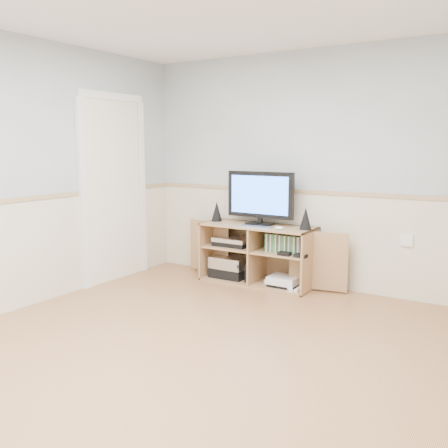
{
  "coord_description": "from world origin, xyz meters",
  "views": [
    {
      "loc": [
        2.02,
        -2.76,
        1.51
      ],
      "look_at": [
        -0.46,
        1.2,
        0.77
      ],
      "focal_mm": 40.0,
      "sensor_mm": 36.0,
      "label": 1
    }
  ],
  "objects_px": {
    "media_cabinet": "(260,253)",
    "game_consoles": "(283,281)",
    "monitor": "(260,196)",
    "keyboard": "(257,227)"
  },
  "relations": [
    {
      "from": "media_cabinet",
      "to": "game_consoles",
      "type": "xyz_separation_m",
      "value": [
        0.32,
        -0.07,
        -0.26
      ]
    },
    {
      "from": "keyboard",
      "to": "game_consoles",
      "type": "height_order",
      "value": "keyboard"
    },
    {
      "from": "media_cabinet",
      "to": "keyboard",
      "type": "xyz_separation_m",
      "value": [
        0.06,
        -0.2,
        0.32
      ]
    },
    {
      "from": "monitor",
      "to": "keyboard",
      "type": "relative_size",
      "value": 2.43
    },
    {
      "from": "media_cabinet",
      "to": "keyboard",
      "type": "distance_m",
      "value": 0.38
    },
    {
      "from": "keyboard",
      "to": "game_consoles",
      "type": "bearing_deg",
      "value": 18.34
    },
    {
      "from": "monitor",
      "to": "game_consoles",
      "type": "height_order",
      "value": "monitor"
    },
    {
      "from": "monitor",
      "to": "game_consoles",
      "type": "relative_size",
      "value": 1.75
    },
    {
      "from": "keyboard",
      "to": "game_consoles",
      "type": "relative_size",
      "value": 0.72
    },
    {
      "from": "media_cabinet",
      "to": "monitor",
      "type": "height_order",
      "value": "monitor"
    }
  ]
}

